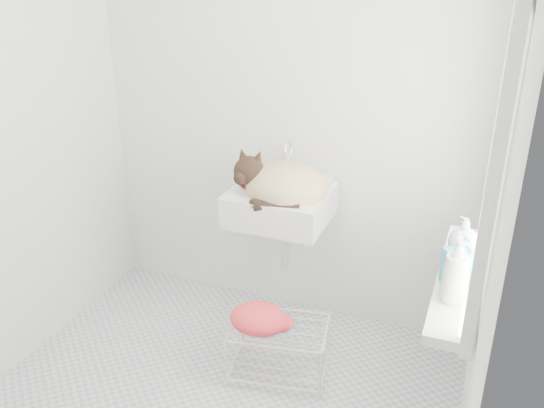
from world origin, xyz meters
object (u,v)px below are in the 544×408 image
at_px(wire_rack, 279,347).
at_px(sink, 280,190).
at_px(bottle_a, 452,300).
at_px(cat, 281,185).
at_px(bottle_b, 455,284).
at_px(bottle_c, 461,253).

bearing_deg(wire_rack, sink, 110.78).
height_order(wire_rack, bottle_a, bottle_a).
bearing_deg(cat, sink, 126.60).
xyz_separation_m(bottle_a, bottle_b, (0.00, 0.12, 0.00)).
bearing_deg(cat, wire_rack, -66.42).
height_order(wire_rack, bottle_c, bottle_c).
xyz_separation_m(cat, bottle_a, (0.93, -0.72, -0.04)).
relative_size(sink, bottle_a, 2.38).
relative_size(sink, wire_rack, 1.09).
bearing_deg(bottle_a, bottle_c, 90.00).
relative_size(sink, bottle_b, 2.40).
xyz_separation_m(sink, wire_rack, (0.14, -0.37, -0.70)).
bearing_deg(bottle_b, wire_rack, 162.65).
distance_m(bottle_a, bottle_c, 0.38).
relative_size(sink, bottle_c, 3.23).
xyz_separation_m(sink, cat, (0.01, -0.02, 0.04)).
bearing_deg(bottle_c, bottle_a, -90.00).
height_order(wire_rack, bottle_b, bottle_b).
bearing_deg(cat, bottle_b, -29.27).
height_order(cat, bottle_a, cat).
height_order(cat, wire_rack, cat).
height_order(sink, cat, cat).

